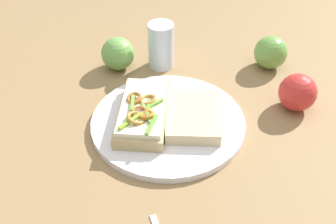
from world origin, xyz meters
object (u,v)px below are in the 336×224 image
at_px(plate, 168,122).
at_px(sandwich, 143,112).
at_px(apple_1, 118,54).
at_px(drinking_glass, 161,45).
at_px(bread_slice_side, 193,116).
at_px(apple_2, 298,92).
at_px(apple_0, 271,52).

relative_size(plate, sandwich, 1.48).
xyz_separation_m(apple_1, drinking_glass, (0.02, 0.10, 0.02)).
xyz_separation_m(bread_slice_side, apple_1, (-0.25, -0.11, 0.01)).
height_order(plate, bread_slice_side, bread_slice_side).
bearing_deg(apple_1, apple_2, 53.83).
bearing_deg(bread_slice_side, drinking_glass, 18.85).
distance_m(sandwich, apple_2, 0.32).
bearing_deg(bread_slice_side, apple_0, -39.34).
bearing_deg(apple_1, sandwich, 3.61).
bearing_deg(apple_2, drinking_glass, -134.43).
distance_m(plate, sandwich, 0.06).
height_order(plate, sandwich, sandwich).
bearing_deg(apple_0, bread_slice_side, -56.58).
relative_size(apple_0, apple_2, 1.00).
distance_m(apple_1, drinking_glass, 0.10).
bearing_deg(sandwich, apple_0, -49.73).
bearing_deg(apple_0, plate, -63.58).
xyz_separation_m(apple_0, drinking_glass, (-0.07, -0.25, 0.02)).
height_order(sandwich, apple_1, apple_1).
height_order(plate, drinking_glass, drinking_glass).
bearing_deg(apple_2, plate, -92.93).
bearing_deg(sandwich, drinking_glass, -4.21).
relative_size(bread_slice_side, apple_2, 1.82).
bearing_deg(apple_1, plate, 14.76).
xyz_separation_m(bread_slice_side, apple_0, (-0.16, 0.24, 0.01)).
distance_m(plate, apple_1, 0.24).
relative_size(sandwich, apple_2, 2.65).
height_order(sandwich, apple_2, apple_2).
bearing_deg(drinking_glass, apple_0, 73.92).
distance_m(bread_slice_side, drinking_glass, 0.23).
bearing_deg(apple_1, bread_slice_side, 23.49).
bearing_deg(sandwich, plate, -88.22).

